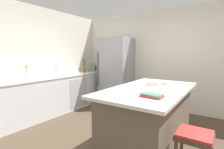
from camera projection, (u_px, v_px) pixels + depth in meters
The scene contains 20 objects.
ground_plane at pixel (116, 143), 2.75m from camera, with size 7.20×7.20×0.00m, color #4C3D2D.
wall_rear at pixel (163, 60), 4.44m from camera, with size 6.00×0.10×2.60m, color silver.
wall_left at pixel (30, 61), 3.97m from camera, with size 0.10×6.00×2.60m, color silver.
counter_run_left at pixel (59, 93), 4.28m from camera, with size 0.65×3.20×0.92m.
kitchen_island at pixel (149, 117), 2.62m from camera, with size 1.04×1.91×0.94m.
refrigerator at pixel (116, 72), 4.82m from camera, with size 0.85×0.73×1.91m.
bar_stool at pixel (194, 143), 1.77m from camera, with size 0.36×0.36×0.63m.
sink_faucet at pixel (40, 71), 3.85m from camera, with size 0.15×0.05×0.30m.
flower_vase at pixel (27, 74), 3.56m from camera, with size 0.08×0.08×0.31m.
paper_towel_roll at pixel (57, 71), 4.12m from camera, with size 0.14×0.14×0.31m.
syrup_bottle at pixel (96, 68), 5.44m from camera, with size 0.06×0.06×0.23m.
vinegar_bottle at pixel (92, 68), 5.40m from camera, with size 0.05×0.05×0.26m.
gin_bottle at pixel (93, 68), 5.27m from camera, with size 0.08×0.08×0.29m.
soda_bottle at pixel (90, 67), 5.19m from camera, with size 0.07×0.07×0.37m.
olive_oil_bottle at pixel (89, 68), 5.09m from camera, with size 0.05×0.05×0.27m.
wine_bottle at pixel (84, 67), 5.07m from camera, with size 0.07×0.07×0.37m.
whiskey_bottle at pixel (84, 68), 4.95m from camera, with size 0.08×0.08×0.31m.
cookbook_stack at pixel (152, 95), 2.02m from camera, with size 0.26×0.19×0.04m.
mixing_bowl at pixel (154, 83), 2.83m from camera, with size 0.25×0.25×0.08m.
cutting_board at pixel (157, 83), 2.96m from camera, with size 0.30×0.24×0.02m.
Camera 1 is at (1.40, -2.18, 1.45)m, focal length 26.88 mm.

